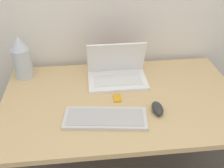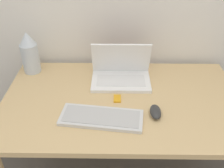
# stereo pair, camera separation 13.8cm
# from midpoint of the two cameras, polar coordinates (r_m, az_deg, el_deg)

# --- Properties ---
(desk) EXTENTS (1.32, 0.78, 0.71)m
(desk) POSITION_cam_midpoint_polar(r_m,az_deg,el_deg) (1.50, -0.54, -5.52)
(desk) COLOR tan
(desk) RESTS_ON ground_plane
(laptop) EXTENTS (0.35, 0.23, 0.23)m
(laptop) POSITION_cam_midpoint_polar(r_m,az_deg,el_deg) (1.57, -1.42, 2.43)
(laptop) COLOR white
(laptop) RESTS_ON desk
(keyboard) EXTENTS (0.43, 0.21, 0.02)m
(keyboard) POSITION_cam_midpoint_polar(r_m,az_deg,el_deg) (1.31, -4.51, -7.55)
(keyboard) COLOR silver
(keyboard) RESTS_ON desk
(mouse) EXTENTS (0.06, 0.11, 0.04)m
(mouse) POSITION_cam_midpoint_polar(r_m,az_deg,el_deg) (1.36, 7.01, -5.39)
(mouse) COLOR #2D2D2D
(mouse) RESTS_ON desk
(vase) EXTENTS (0.11, 0.11, 0.27)m
(vase) POSITION_cam_midpoint_polar(r_m,az_deg,el_deg) (1.68, -21.40, 5.27)
(vase) COLOR silver
(vase) RESTS_ON desk
(mp3_player) EXTENTS (0.04, 0.06, 0.01)m
(mp3_player) POSITION_cam_midpoint_polar(r_m,az_deg,el_deg) (1.44, -1.60, -3.22)
(mp3_player) COLOR orange
(mp3_player) RESTS_ON desk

